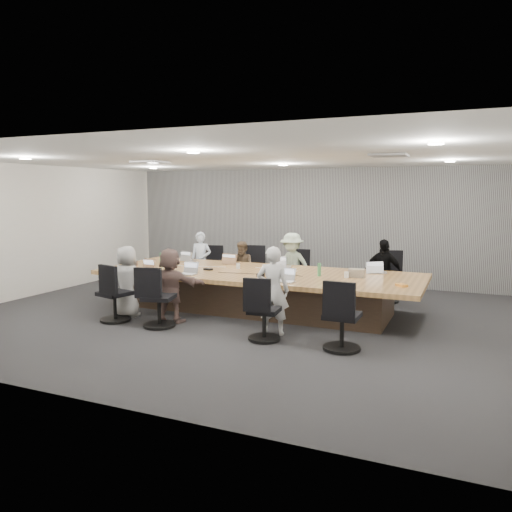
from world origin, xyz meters
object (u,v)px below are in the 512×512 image
at_px(chair_5, 159,302).
at_px(snack_packet, 401,285).
at_px(chair_6, 264,315).
at_px(person_5, 170,285).
at_px(canvas_bag, 357,273).
at_px(person_4, 127,282).
at_px(bottle_green_right, 319,270).
at_px(chair_1, 250,273).
at_px(laptop_0, 188,260).
at_px(chair_3, 385,281).
at_px(chair_4, 115,298).
at_px(person_1, 243,268).
at_px(laptop_5, 187,274).
at_px(laptop_4, 146,271).
at_px(laptop_2, 283,266).
at_px(stapler, 261,275).
at_px(chair_2, 297,277).
at_px(bottle_clear, 175,262).
at_px(chair_7, 342,321).
at_px(person_3, 383,273).
at_px(bottle_green_left, 161,259).
at_px(mug_brown, 136,263).
at_px(person_2, 292,266).
at_px(chair_0, 208,271).
at_px(laptop_1, 232,263).
at_px(laptop_6, 285,281).
at_px(laptop_3, 378,272).
at_px(person_6, 273,291).
at_px(person_0, 201,261).
at_px(conference_table, 258,290).

bearing_deg(chair_5, snack_packet, 4.67).
distance_m(chair_6, person_5, 1.93).
xyz_separation_m(chair_5, canvas_bag, (2.87, 1.85, 0.40)).
bearing_deg(person_4, bottle_green_right, -154.95).
xyz_separation_m(chair_1, laptop_0, (-1.07, -0.90, 0.34)).
bearing_deg(chair_5, chair_6, -14.23).
height_order(chair_3, chair_4, chair_3).
bearing_deg(person_1, laptop_5, -101.93).
bearing_deg(laptop_4, laptop_2, 43.62).
xyz_separation_m(laptop_4, stapler, (2.21, 0.33, 0.02)).
bearing_deg(chair_4, chair_3, 53.80).
bearing_deg(laptop_2, chair_2, -104.23).
relative_size(bottle_clear, stapler, 1.48).
relative_size(chair_7, person_1, 0.72).
bearing_deg(person_3, stapler, -124.80).
bearing_deg(bottle_green_left, mug_brown, -130.54).
xyz_separation_m(laptop_0, bottle_green_right, (3.18, -0.81, 0.11)).
xyz_separation_m(chair_2, chair_3, (1.88, 0.00, 0.06)).
relative_size(chair_6, snack_packet, 4.28).
bearing_deg(person_2, person_1, -170.75).
height_order(chair_0, chair_7, chair_7).
relative_size(chair_4, laptop_1, 2.47).
distance_m(laptop_5, bottle_green_left, 1.48).
distance_m(laptop_2, laptop_6, 1.72).
bearing_deg(laptop_6, chair_0, 145.53).
distance_m(chair_5, person_5, 0.42).
relative_size(person_4, snack_packet, 7.15).
distance_m(chair_2, laptop_3, 2.12).
xyz_separation_m(person_2, bottle_green_left, (-2.41, -1.24, 0.17)).
relative_size(chair_4, chair_6, 1.07).
height_order(person_6, bottle_green_left, person_6).
bearing_deg(laptop_2, person_4, 30.76).
distance_m(laptop_6, mug_brown, 3.43).
distance_m(chair_6, laptop_1, 3.08).
relative_size(chair_4, person_0, 0.62).
distance_m(chair_3, canvas_bag, 1.62).
bearing_deg(chair_1, person_2, 149.64).
bearing_deg(bottle_green_right, chair_7, -63.74).
relative_size(bottle_green_right, stapler, 1.61).
xyz_separation_m(person_6, bottle_clear, (-2.59, 1.25, 0.15)).
xyz_separation_m(laptop_2, laptop_5, (-1.24, -1.60, 0.00)).
bearing_deg(laptop_2, bottle_green_right, 126.56).
height_order(chair_1, chair_3, chair_3).
relative_size(chair_2, chair_3, 0.87).
bearing_deg(person_1, snack_packet, -35.18).
relative_size(conference_table, person_1, 5.21).
xyz_separation_m(chair_2, person_1, (-1.12, -0.35, 0.20)).
xyz_separation_m(chair_6, bottle_green_right, (0.35, 1.69, 0.47)).
distance_m(chair_6, laptop_5, 2.12).
bearing_deg(bottle_green_right, laptop_0, 165.77).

